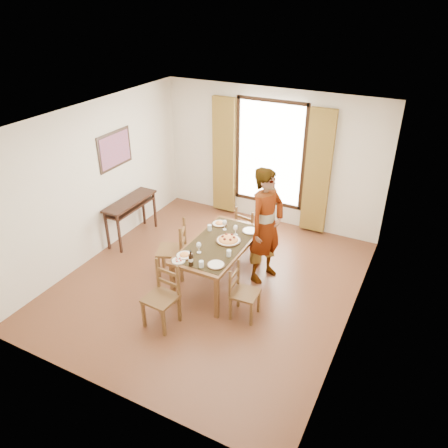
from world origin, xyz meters
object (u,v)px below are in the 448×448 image
at_px(console_table, 130,206).
at_px(pasta_platter, 228,238).
at_px(man, 266,226).
at_px(dining_table, 219,247).

height_order(console_table, pasta_platter, pasta_platter).
bearing_deg(console_table, pasta_platter, -10.49).
distance_m(man, pasta_platter, 0.63).
height_order(dining_table, pasta_platter, pasta_platter).
bearing_deg(console_table, dining_table, -13.99).
relative_size(dining_table, man, 0.87).
xyz_separation_m(dining_table, man, (0.59, 0.49, 0.28)).
height_order(dining_table, man, man).
distance_m(dining_table, pasta_platter, 0.20).
distance_m(console_table, dining_table, 2.23).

